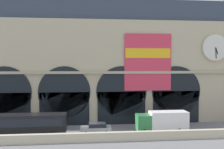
# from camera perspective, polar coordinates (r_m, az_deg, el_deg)

# --- Properties ---
(ground_plane) EXTENTS (200.00, 200.00, 0.00)m
(ground_plane) POSITION_cam_1_polar(r_m,az_deg,el_deg) (37.93, -4.00, -13.03)
(ground_plane) COLOR slate
(quay_parapet_wall) EXTENTS (90.00, 0.70, 1.20)m
(quay_parapet_wall) POSITION_cam_1_polar(r_m,az_deg,el_deg) (33.68, -3.75, -13.96)
(quay_parapet_wall) COLOR beige
(quay_parapet_wall) RESTS_ON ground
(station_building) EXTENTS (48.96, 5.30, 21.06)m
(station_building) POSITION_cam_1_polar(r_m,az_deg,el_deg) (44.00, -4.29, 2.58)
(station_building) COLOR #BCAD8C
(station_building) RESTS_ON ground
(bus_midwest) EXTENTS (11.00, 3.25, 3.10)m
(bus_midwest) POSITION_cam_1_polar(r_m,az_deg,el_deg) (37.61, -18.84, -10.49)
(bus_midwest) COLOR black
(bus_midwest) RESTS_ON ground
(car_center) EXTENTS (4.40, 2.22, 1.55)m
(car_center) POSITION_cam_1_polar(r_m,az_deg,el_deg) (37.29, -3.61, -12.03)
(car_center) COLOR #ADB2B7
(car_center) RESTS_ON ground
(box_truck_mideast) EXTENTS (7.50, 2.91, 3.12)m
(box_truck_mideast) POSITION_cam_1_polar(r_m,az_deg,el_deg) (38.33, 11.34, -10.29)
(box_truck_mideast) COLOR #2D7A42
(box_truck_mideast) RESTS_ON ground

